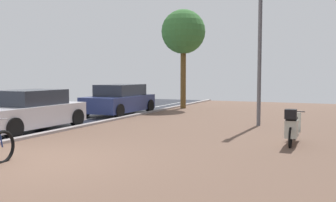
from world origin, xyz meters
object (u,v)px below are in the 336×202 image
(parked_car_far, at_px, (120,100))
(scooter_near, at_px, (292,128))
(lamp_post, at_px, (260,39))
(street_tree, at_px, (183,33))
(parked_car_near, at_px, (29,111))

(parked_car_far, bearing_deg, scooter_near, -30.75)
(scooter_near, bearing_deg, lamp_post, 113.29)
(parked_car_far, distance_m, street_tree, 5.60)
(lamp_post, bearing_deg, scooter_near, -66.71)
(scooter_near, distance_m, lamp_post, 4.61)
(parked_car_near, distance_m, lamp_post, 8.40)
(scooter_near, distance_m, street_tree, 11.71)
(street_tree, bearing_deg, lamp_post, -47.18)
(parked_car_far, relative_size, lamp_post, 0.70)
(parked_car_near, height_order, street_tree, street_tree)
(scooter_near, xyz_separation_m, parked_car_far, (-8.22, 4.89, 0.22))
(scooter_near, relative_size, lamp_post, 0.33)
(parked_car_near, xyz_separation_m, lamp_post, (6.81, 4.24, 2.50))
(street_tree, bearing_deg, parked_car_far, -111.96)
(lamp_post, bearing_deg, parked_car_near, -148.08)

